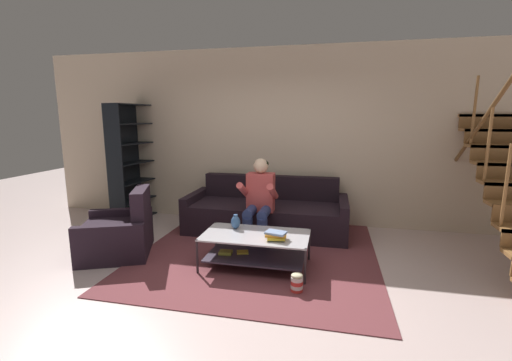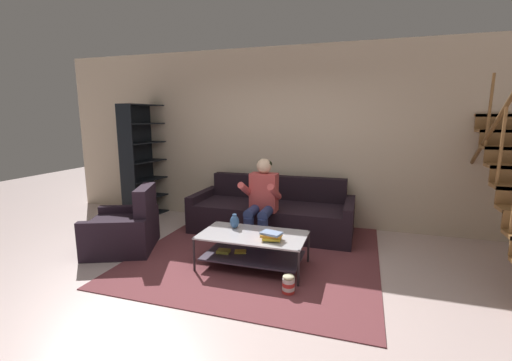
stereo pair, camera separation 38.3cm
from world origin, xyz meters
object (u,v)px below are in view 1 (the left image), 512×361
at_px(couch, 267,214).
at_px(vase, 236,222).
at_px(armchair, 120,234).
at_px(person_seated_center, 259,198).
at_px(book_stack, 276,235).
at_px(popcorn_tub, 297,283).
at_px(bookshelf, 130,170).
at_px(coffee_table, 255,245).

distance_m(couch, vase, 1.21).
distance_m(vase, armchair, 1.56).
relative_size(person_seated_center, vase, 6.71).
height_order(book_stack, armchair, armchair).
distance_m(couch, armchair, 2.16).
height_order(person_seated_center, armchair, person_seated_center).
xyz_separation_m(vase, popcorn_tub, (0.84, -0.65, -0.39)).
bearing_deg(book_stack, bookshelf, 150.34).
bearing_deg(person_seated_center, armchair, -156.12).
xyz_separation_m(person_seated_center, armchair, (-1.71, -0.76, -0.39)).
relative_size(book_stack, bookshelf, 0.13).
bearing_deg(bookshelf, vase, -30.35).
bearing_deg(vase, popcorn_tub, -37.77).
xyz_separation_m(armchair, popcorn_tub, (2.38, -0.50, -0.17)).
distance_m(person_seated_center, coffee_table, 0.86).
xyz_separation_m(book_stack, armchair, (-2.09, 0.13, -0.19)).
bearing_deg(armchair, vase, 5.42).
bearing_deg(coffee_table, couch, 94.82).
bearing_deg(coffee_table, book_stack, -24.97).
bearing_deg(armchair, person_seated_center, 23.88).
bearing_deg(popcorn_tub, coffee_table, 138.21).
xyz_separation_m(person_seated_center, book_stack, (0.38, -0.89, -0.21)).
xyz_separation_m(bookshelf, popcorn_tub, (3.13, -1.99, -0.78)).
height_order(person_seated_center, vase, person_seated_center).
xyz_separation_m(bookshelf, armchair, (0.75, -1.49, -0.60)).
bearing_deg(coffee_table, popcorn_tub, -41.79).
bearing_deg(vase, armchair, -174.58).
bearing_deg(bookshelf, popcorn_tub, -32.46).
bearing_deg(person_seated_center, bookshelf, 163.44).
relative_size(person_seated_center, book_stack, 4.76).
bearing_deg(person_seated_center, popcorn_tub, -62.08).
bearing_deg(coffee_table, bookshelf, 149.87).
height_order(armchair, popcorn_tub, armchair).
relative_size(vase, book_stack, 0.71).
bearing_deg(person_seated_center, couch, 90.00).
relative_size(vase, bookshelf, 0.09).
bearing_deg(armchair, popcorn_tub, -11.92).
height_order(vase, popcorn_tub, vase).
relative_size(coffee_table, book_stack, 4.94).
xyz_separation_m(coffee_table, bookshelf, (-2.58, 1.49, 0.60)).
bearing_deg(book_stack, couch, 104.79).
bearing_deg(couch, book_stack, -75.21).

